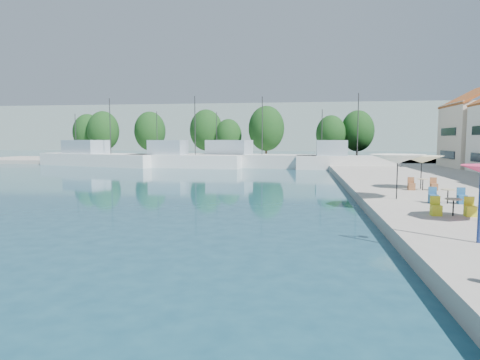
% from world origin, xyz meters
% --- Properties ---
extents(quay_far, '(90.00, 16.00, 0.60)m').
position_xyz_m(quay_far, '(-8.00, 67.00, 0.30)').
color(quay_far, '#9E978F').
rests_on(quay_far, ground).
extents(hill_west, '(180.00, 40.00, 16.00)m').
position_xyz_m(hill_west, '(-30.00, 160.00, 8.00)').
color(hill_west, '#909E95').
rests_on(hill_west, ground).
extents(hill_east, '(140.00, 40.00, 12.00)m').
position_xyz_m(hill_east, '(40.00, 180.00, 6.00)').
color(hill_east, '#909E95').
rests_on(hill_east, ground).
extents(trawler_01, '(20.62, 11.15, 10.20)m').
position_xyz_m(trawler_01, '(-27.58, 57.10, 1.07)').
color(trawler_01, white).
rests_on(trawler_01, ground).
extents(trawler_02, '(16.55, 5.80, 10.20)m').
position_xyz_m(trawler_02, '(-14.06, 54.75, 1.07)').
color(trawler_02, white).
rests_on(trawler_02, ground).
extents(trawler_03, '(20.23, 8.87, 10.20)m').
position_xyz_m(trawler_03, '(-5.40, 57.08, 1.07)').
color(trawler_03, silver).
rests_on(trawler_03, ground).
extents(trawler_04, '(12.98, 3.55, 10.20)m').
position_xyz_m(trawler_04, '(7.96, 53.90, 1.07)').
color(trawler_04, silver).
rests_on(trawler_04, ground).
extents(tree_01, '(5.36, 5.36, 7.94)m').
position_xyz_m(tree_01, '(-36.53, 71.17, 5.18)').
color(tree_01, '#3F2B19').
rests_on(tree_01, quay_far).
extents(tree_02, '(5.64, 5.64, 8.35)m').
position_xyz_m(tree_02, '(-32.88, 69.85, 5.42)').
color(tree_02, '#3F2B19').
rests_on(tree_02, quay_far).
extents(tree_03, '(5.59, 5.59, 8.28)m').
position_xyz_m(tree_03, '(-24.62, 71.17, 5.38)').
color(tree_03, '#3F2B19').
rests_on(tree_03, quay_far).
extents(tree_04, '(5.75, 5.75, 8.52)m').
position_xyz_m(tree_04, '(-14.13, 70.60, 5.51)').
color(tree_04, '#3F2B19').
rests_on(tree_04, quay_far).
extents(tree_05, '(4.59, 4.59, 6.80)m').
position_xyz_m(tree_05, '(-10.05, 69.80, 4.52)').
color(tree_05, '#3F2B19').
rests_on(tree_05, quay_far).
extents(tree_06, '(5.98, 5.98, 8.85)m').
position_xyz_m(tree_06, '(-3.42, 68.47, 5.71)').
color(tree_06, '#3F2B19').
rests_on(tree_06, quay_far).
extents(tree_07, '(4.94, 4.94, 7.32)m').
position_xyz_m(tree_07, '(7.24, 70.27, 4.82)').
color(tree_07, '#3F2B19').
rests_on(tree_07, quay_far).
extents(tree_08, '(5.52, 5.52, 8.17)m').
position_xyz_m(tree_08, '(11.70, 71.36, 5.32)').
color(tree_08, '#3F2B19').
rests_on(tree_08, quay_far).
extents(umbrella_white, '(3.11, 3.11, 2.49)m').
position_xyz_m(umbrella_white, '(7.85, 21.71, 2.84)').
color(umbrella_white, black).
rests_on(umbrella_white, quay_right).
extents(umbrella_cream, '(2.94, 2.94, 2.23)m').
position_xyz_m(umbrella_cream, '(10.54, 27.16, 2.57)').
color(umbrella_cream, black).
rests_on(umbrella_cream, quay_right).
extents(cafe_table_01, '(1.82, 0.70, 0.76)m').
position_xyz_m(cafe_table_01, '(9.15, 16.58, 0.89)').
color(cafe_table_01, black).
rests_on(cafe_table_01, quay_right).
extents(cafe_table_02, '(1.82, 0.70, 0.76)m').
position_xyz_m(cafe_table_02, '(10.10, 20.31, 0.89)').
color(cafe_table_02, black).
rests_on(cafe_table_02, quay_right).
extents(cafe_table_03, '(1.82, 0.70, 0.76)m').
position_xyz_m(cafe_table_03, '(10.43, 26.26, 0.89)').
color(cafe_table_03, black).
rests_on(cafe_table_03, quay_right).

